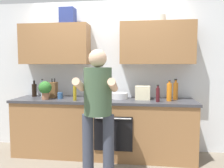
# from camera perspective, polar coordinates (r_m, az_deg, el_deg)

# --- Properties ---
(ground_plane) EXTENTS (12.00, 12.00, 0.00)m
(ground_plane) POSITION_cam_1_polar(r_m,az_deg,el_deg) (3.76, -2.31, -17.56)
(ground_plane) COLOR #756B5B
(back_wall_unit) EXTENTS (4.00, 0.38, 2.50)m
(back_wall_unit) POSITION_cam_1_polar(r_m,az_deg,el_deg) (3.75, -1.70, 5.77)
(back_wall_unit) COLOR silver
(back_wall_unit) RESTS_ON ground
(counter) EXTENTS (2.84, 0.67, 0.90)m
(counter) POSITION_cam_1_polar(r_m,az_deg,el_deg) (3.61, -2.33, -10.94)
(counter) COLOR olive
(counter) RESTS_ON ground
(person_standing) EXTENTS (0.49, 0.45, 1.63)m
(person_standing) POSITION_cam_1_polar(r_m,az_deg,el_deg) (2.75, -3.62, -5.14)
(person_standing) COLOR #383D4C
(person_standing) RESTS_ON ground
(bottle_juice) EXTENTS (0.08, 0.08, 0.31)m
(bottle_juice) POSITION_cam_1_polar(r_m,az_deg,el_deg) (3.43, 14.37, -1.98)
(bottle_juice) COLOR orange
(bottle_juice) RESTS_ON counter
(bottle_syrup) EXTENTS (0.07, 0.07, 0.32)m
(bottle_syrup) POSITION_cam_1_polar(r_m,az_deg,el_deg) (3.61, 15.88, -1.63)
(bottle_syrup) COLOR #8C4C14
(bottle_syrup) RESTS_ON counter
(bottle_soy) EXTENTS (0.08, 0.08, 0.27)m
(bottle_soy) POSITION_cam_1_polar(r_m,az_deg,el_deg) (4.03, -19.19, -1.42)
(bottle_soy) COLOR black
(bottle_soy) RESTS_ON counter
(bottle_water) EXTENTS (0.06, 0.06, 0.30)m
(bottle_water) POSITION_cam_1_polar(r_m,az_deg,el_deg) (3.96, -17.27, -1.18)
(bottle_water) COLOR silver
(bottle_water) RESTS_ON counter
(bottle_oil) EXTENTS (0.05, 0.05, 0.27)m
(bottle_oil) POSITION_cam_1_polar(r_m,az_deg,el_deg) (3.42, -9.45, -2.23)
(bottle_oil) COLOR olive
(bottle_oil) RESTS_ON counter
(bottle_wine) EXTENTS (0.06, 0.06, 0.25)m
(bottle_wine) POSITION_cam_1_polar(r_m,az_deg,el_deg) (3.32, 11.60, -2.61)
(bottle_wine) COLOR #471419
(bottle_wine) RESTS_ON counter
(cup_tea) EXTENTS (0.08, 0.08, 0.09)m
(cup_tea) POSITION_cam_1_polar(r_m,az_deg,el_deg) (3.68, -13.07, -2.88)
(cup_tea) COLOR #33598C
(cup_tea) RESTS_ON counter
(mixing_bowl) EXTENTS (0.26, 0.26, 0.09)m
(mixing_bowl) POSITION_cam_1_polar(r_m,az_deg,el_deg) (3.57, 1.97, -3.00)
(mixing_bowl) COLOR silver
(mixing_bowl) RESTS_ON counter
(knife_block) EXTENTS (0.10, 0.14, 0.31)m
(knife_block) POSITION_cam_1_polar(r_m,az_deg,el_deg) (3.81, -14.66, -1.42)
(knife_block) COLOR brown
(knife_block) RESTS_ON counter
(potted_herb) EXTENTS (0.20, 0.20, 0.29)m
(potted_herb) POSITION_cam_1_polar(r_m,az_deg,el_deg) (3.63, -16.66, -1.15)
(potted_herb) COLOR #9E6647
(potted_herb) RESTS_ON counter
(grocery_bag_rice) EXTENTS (0.23, 0.18, 0.21)m
(grocery_bag_rice) POSITION_cam_1_polar(r_m,az_deg,el_deg) (3.50, 7.80, -2.24)
(grocery_bag_rice) COLOR beige
(grocery_bag_rice) RESTS_ON counter
(grocery_bag_bread) EXTENTS (0.24, 0.16, 0.23)m
(grocery_bag_bread) POSITION_cam_1_polar(r_m,az_deg,el_deg) (3.48, -4.54, -2.10)
(grocery_bag_bread) COLOR tan
(grocery_bag_bread) RESTS_ON counter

